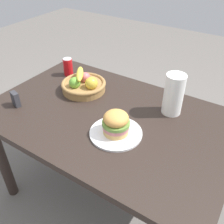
{
  "coord_description": "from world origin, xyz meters",
  "views": [
    {
      "loc": [
        0.65,
        -0.96,
        1.61
      ],
      "look_at": [
        0.05,
        -0.04,
        0.81
      ],
      "focal_mm": 40.38,
      "sensor_mm": 36.0,
      "label": 1
    }
  ],
  "objects": [
    {
      "name": "sandwich",
      "position": [
        0.13,
        -0.12,
        0.82
      ],
      "size": [
        0.14,
        0.14,
        0.13
      ],
      "color": "#DBAD60",
      "rests_on": "plate"
    },
    {
      "name": "dining_table",
      "position": [
        0.0,
        0.0,
        0.65
      ],
      "size": [
        1.4,
        0.9,
        0.75
      ],
      "color": "#2D231E",
      "rests_on": "ground_plane"
    },
    {
      "name": "paper_towel_roll",
      "position": [
        0.29,
        0.22,
        0.87
      ],
      "size": [
        0.11,
        0.11,
        0.24
      ],
      "primitive_type": "cylinder",
      "color": "white",
      "rests_on": "dining_table"
    },
    {
      "name": "fruit_basket",
      "position": [
        -0.28,
        0.14,
        0.79
      ],
      "size": [
        0.29,
        0.29,
        0.13
      ],
      "color": "#9E7542",
      "rests_on": "dining_table"
    },
    {
      "name": "ground_plane",
      "position": [
        0.0,
        0.0,
        0.0
      ],
      "size": [
        8.0,
        8.0,
        0.0
      ],
      "primitive_type": "plane",
      "color": "slate"
    },
    {
      "name": "soda_can",
      "position": [
        -0.51,
        0.25,
        0.81
      ],
      "size": [
        0.07,
        0.07,
        0.13
      ],
      "color": "red",
      "rests_on": "dining_table"
    },
    {
      "name": "plate",
      "position": [
        0.13,
        -0.12,
        0.76
      ],
      "size": [
        0.27,
        0.27,
        0.01
      ],
      "primitive_type": "cylinder",
      "color": "white",
      "rests_on": "dining_table"
    },
    {
      "name": "napkin_holder",
      "position": [
        -0.51,
        -0.22,
        0.8
      ],
      "size": [
        0.07,
        0.04,
        0.09
      ],
      "primitive_type": "cube",
      "rotation": [
        0.0,
        0.0,
        -0.27
      ],
      "color": "#333338",
      "rests_on": "dining_table"
    }
  ]
}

